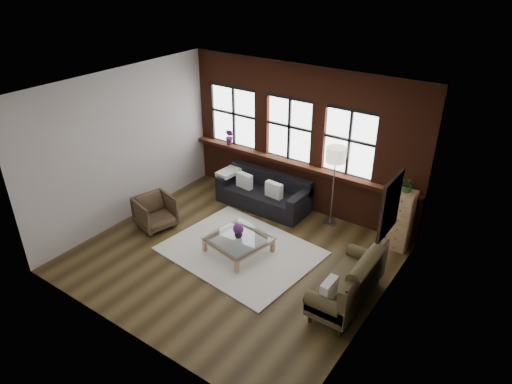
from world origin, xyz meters
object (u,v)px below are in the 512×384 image
Objects in this scene: armchair at (155,212)px; drawer_chest at (401,220)px; dark_sofa at (263,192)px; vintage_settee at (348,279)px; floor_lamp at (333,184)px; coffee_table at (239,245)px; vase at (238,234)px.

drawer_chest is (4.45, 2.15, 0.28)m from armchair.
drawer_chest is at bearing 3.16° from dark_sofa.
vintage_settee is 2.34× the size of armchair.
floor_lamp is (-1.32, 2.08, 0.49)m from vintage_settee.
dark_sofa is 1.70m from floor_lamp.
drawer_chest reaches higher than armchair.
floor_lamp is at bearing -38.07° from armchair.
vintage_settee is at bearing -57.50° from floor_lamp.
dark_sofa is 1.88m from coffee_table.
armchair is at bearing -173.59° from vase.
coffee_table is 6.72× the size of vase.
vase is at bearing -115.97° from floor_lamp.
floor_lamp is at bearing 64.03° from coffee_table.
vase is (-0.00, 0.00, 0.25)m from coffee_table.
dark_sofa is 13.42× the size of vase.
vase is at bearing -68.25° from armchair.
dark_sofa is 1.87m from vase.
floor_lamp reaches higher than dark_sofa.
dark_sofa reaches higher than armchair.
dark_sofa is at bearing 147.36° from vintage_settee.
armchair is 2.02m from coffee_table.
armchair is (-4.29, -0.12, -0.13)m from vintage_settee.
dark_sofa is at bearing -172.19° from floor_lamp.
coffee_table is 0.25m from vase.
vase is 0.08× the size of floor_lamp.
dark_sofa is 1.20× the size of vintage_settee.
vintage_settee is 11.18× the size of vase.
drawer_chest reaches higher than coffee_table.
coffee_table is (0.62, -1.76, -0.21)m from dark_sofa.
armchair is 3.74m from floor_lamp.
dark_sofa is at bearing -176.84° from drawer_chest.
vase is 2.26m from floor_lamp.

